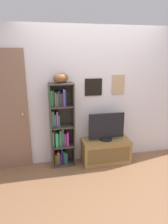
{
  "coord_description": "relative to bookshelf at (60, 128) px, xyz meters",
  "views": [
    {
      "loc": [
        -0.93,
        -2.32,
        1.94
      ],
      "look_at": [
        -0.25,
        0.85,
        1.0
      ],
      "focal_mm": 32.79,
      "sensor_mm": 36.0,
      "label": 1
    }
  ],
  "objects": [
    {
      "name": "door",
      "position": [
        -0.92,
        0.07,
        0.31
      ],
      "size": [
        0.79,
        0.09,
        2.01
      ],
      "color": "#87624D",
      "rests_on": "ground"
    },
    {
      "name": "football",
      "position": [
        0.03,
        -0.03,
        0.86
      ],
      "size": [
        0.32,
        0.28,
        0.16
      ],
      "primitive_type": "ellipsoid",
      "rotation": [
        0.0,
        0.0,
        0.52
      ],
      "color": "brown",
      "rests_on": "bookshelf"
    },
    {
      "name": "television",
      "position": [
        0.8,
        -0.1,
        -0.01
      ],
      "size": [
        0.64,
        0.22,
        0.49
      ],
      "color": "black",
      "rests_on": "tv_stand"
    },
    {
      "name": "back_wall",
      "position": [
        0.63,
        0.13,
        0.5
      ],
      "size": [
        4.8,
        0.08,
        2.38
      ],
      "color": "silver",
      "rests_on": "ground"
    },
    {
      "name": "ground",
      "position": [
        0.63,
        -1.0,
        -0.71
      ],
      "size": [
        5.2,
        5.2,
        0.04
      ],
      "primitive_type": "cube",
      "color": "brown"
    },
    {
      "name": "bookshelf",
      "position": [
        0.0,
        0.0,
        0.0
      ],
      "size": [
        0.41,
        0.25,
        1.47
      ],
      "color": "#423B30",
      "rests_on": "ground"
    },
    {
      "name": "tv_stand",
      "position": [
        0.8,
        -0.11,
        -0.47
      ],
      "size": [
        0.85,
        0.4,
        0.44
      ],
      "color": "olive",
      "rests_on": "ground"
    }
  ]
}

